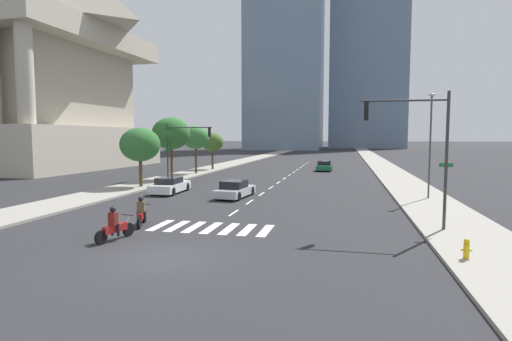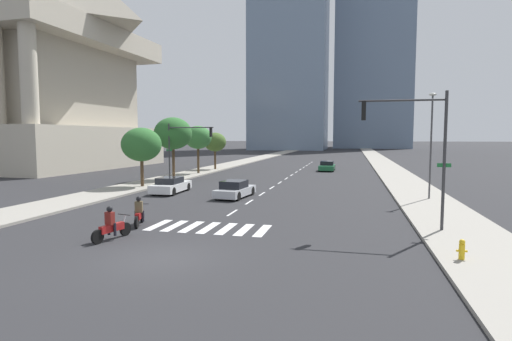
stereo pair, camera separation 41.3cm
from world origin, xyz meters
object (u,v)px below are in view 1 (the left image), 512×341
(street_lamp_east, at_px, (430,138))
(street_tree_second, at_px, (171,134))
(street_tree_nearest, at_px, (140,145))
(street_tree_third, at_px, (196,138))
(motorcycle_lead, at_px, (141,214))
(fire_hydrant, at_px, (466,248))
(traffic_signal_far, at_px, (184,141))
(sedan_green_0, at_px, (324,166))
(sedan_white_1, at_px, (170,186))
(traffic_signal_near, at_px, (416,136))
(motorcycle_trailing, at_px, (115,227))
(street_tree_fourth, at_px, (212,142))
(sedan_silver_2, at_px, (235,190))

(street_lamp_east, xyz_separation_m, street_tree_second, (-23.05, 8.08, 0.39))
(street_tree_nearest, bearing_deg, street_tree_third, 90.00)
(motorcycle_lead, relative_size, fire_hydrant, 2.75)
(traffic_signal_far, bearing_deg, motorcycle_lead, -73.86)
(sedan_green_0, distance_m, traffic_signal_far, 21.38)
(sedan_white_1, bearing_deg, motorcycle_lead, -163.96)
(sedan_white_1, relative_size, traffic_signal_far, 0.81)
(traffic_signal_near, relative_size, street_tree_third, 1.14)
(traffic_signal_far, bearing_deg, street_lamp_east, -16.78)
(motorcycle_trailing, relative_size, street_tree_nearest, 0.42)
(traffic_signal_far, height_order, street_tree_third, street_tree_third)
(sedan_green_0, xyz_separation_m, street_tree_nearest, (-14.63, -21.61, 3.19))
(sedan_white_1, xyz_separation_m, street_tree_third, (-3.77, 15.48, 3.77))
(motorcycle_trailing, distance_m, traffic_signal_far, 21.97)
(street_tree_second, relative_size, street_tree_third, 1.12)
(traffic_signal_near, relative_size, street_lamp_east, 0.87)
(street_tree_nearest, bearing_deg, street_tree_fourth, 90.00)
(street_lamp_east, height_order, street_tree_fourth, street_lamp_east)
(sedan_silver_2, bearing_deg, fire_hydrant, -131.41)
(traffic_signal_near, distance_m, street_lamp_east, 10.36)
(fire_hydrant, bearing_deg, street_tree_fourth, 121.11)
(traffic_signal_far, distance_m, street_tree_nearest, 5.07)
(traffic_signal_near, distance_m, street_tree_second, 27.35)
(motorcycle_trailing, distance_m, sedan_silver_2, 13.06)
(fire_hydrant, height_order, street_tree_second, street_tree_second)
(street_lamp_east, xyz_separation_m, street_tree_fourth, (-23.05, 20.96, -0.65))
(motorcycle_lead, bearing_deg, street_lamp_east, -71.63)
(traffic_signal_near, height_order, street_lamp_east, street_lamp_east)
(fire_hydrant, xyz_separation_m, street_tree_second, (-21.55, 22.83, 4.26))
(sedan_green_0, height_order, street_tree_fourth, street_tree_fourth)
(sedan_green_0, bearing_deg, street_lamp_east, 20.82)
(motorcycle_lead, relative_size, sedan_white_1, 0.44)
(street_tree_nearest, xyz_separation_m, street_tree_fourth, (-0.00, 19.25, -0.03))
(sedan_silver_2, bearing_deg, motorcycle_lead, 174.22)
(sedan_silver_2, distance_m, street_tree_second, 14.24)
(traffic_signal_far, bearing_deg, fire_hydrant, -47.33)
(sedan_silver_2, xyz_separation_m, street_lamp_east, (13.62, 1.74, 3.81))
(street_lamp_east, distance_m, street_tree_fourth, 31.16)
(sedan_green_0, bearing_deg, motorcycle_lead, -10.66)
(street_lamp_east, bearing_deg, sedan_green_0, 109.85)
(street_tree_second, xyz_separation_m, street_tree_third, (0.00, 6.82, -0.42))
(street_tree_nearest, relative_size, street_tree_fourth, 1.05)
(street_tree_third, distance_m, street_tree_fourth, 6.10)
(motorcycle_trailing, relative_size, street_tree_second, 0.34)
(street_tree_nearest, bearing_deg, traffic_signal_near, -29.84)
(sedan_silver_2, height_order, street_lamp_east, street_lamp_east)
(traffic_signal_far, bearing_deg, street_tree_nearest, -115.07)
(motorcycle_trailing, bearing_deg, street_tree_third, 27.16)
(motorcycle_trailing, relative_size, street_tree_third, 0.39)
(fire_hydrant, xyz_separation_m, traffic_signal_far, (-19.40, 21.05, 3.49))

